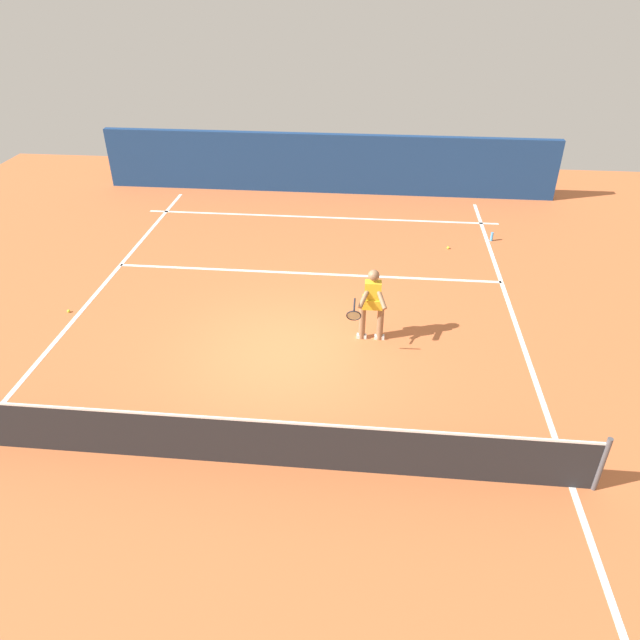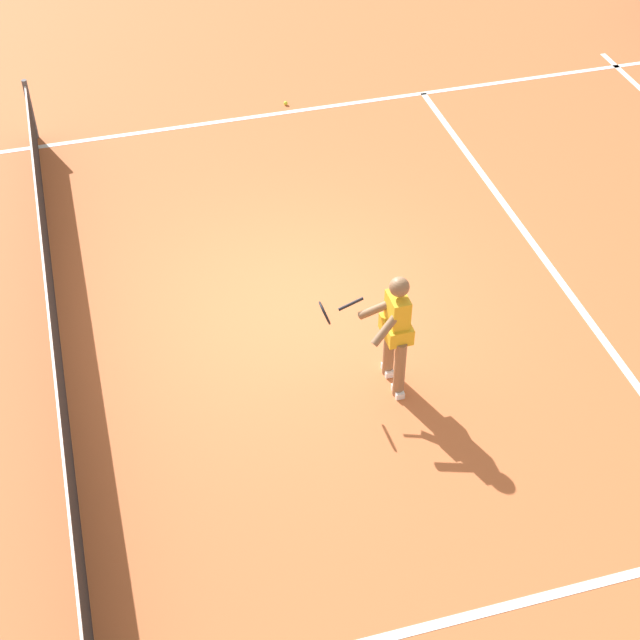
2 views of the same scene
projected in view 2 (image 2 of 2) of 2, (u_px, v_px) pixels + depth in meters
ground_plane at (301, 303)px, 12.17m from camera, size 24.59×24.59×0.00m
service_line_marking at (544, 259)px, 12.84m from camera, size 9.37×0.10×0.01m
sideline_left_marking at (431, 626)px, 8.80m from camera, size 0.10×16.92×0.01m
sideline_right_marking at (227, 121)px, 15.54m from camera, size 0.10×16.92×0.01m
court_net at (53, 318)px, 11.26m from camera, size 10.05×0.08×0.99m
tennis_player at (394, 328)px, 10.56m from camera, size 0.77×0.93×1.55m
tennis_ball_near at (286, 103)px, 15.90m from camera, size 0.07×0.07×0.07m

